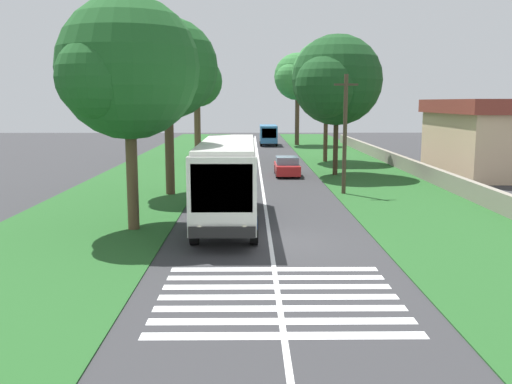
{
  "coord_description": "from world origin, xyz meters",
  "views": [
    {
      "loc": [
        -21.99,
        0.79,
        5.47
      ],
      "look_at": [
        2.37,
        0.54,
        1.6
      ],
      "focal_mm": 39.9,
      "sensor_mm": 36.0,
      "label": 1
    }
  ],
  "objects_px": {
    "roadside_tree_left_1": "(166,71)",
    "roadside_tree_right_2": "(325,76)",
    "trailing_car_1": "(236,157)",
    "roadside_tree_left_2": "(127,72)",
    "roadside_tree_right_0": "(334,82)",
    "trailing_car_3": "(238,147)",
    "roadside_building": "(503,136)",
    "coach_bus": "(228,177)",
    "roadside_tree_left_0": "(195,83)",
    "roadside_tree_right_1": "(296,78)",
    "trailing_car_0": "(287,167)",
    "trailing_car_2": "(240,152)",
    "trailing_minibus_0": "(268,133)",
    "utility_pole": "(345,132)"
  },
  "relations": [
    {
      "from": "trailing_car_3",
      "to": "trailing_minibus_0",
      "type": "distance_m",
      "value": 11.55
    },
    {
      "from": "roadside_tree_left_0",
      "to": "roadside_tree_right_1",
      "type": "relative_size",
      "value": 0.83
    },
    {
      "from": "coach_bus",
      "to": "trailing_minibus_0",
      "type": "distance_m",
      "value": 47.02
    },
    {
      "from": "roadside_building",
      "to": "coach_bus",
      "type": "bearing_deg",
      "value": 130.94
    },
    {
      "from": "trailing_minibus_0",
      "to": "trailing_car_1",
      "type": "bearing_deg",
      "value": 171.05
    },
    {
      "from": "roadside_tree_left_1",
      "to": "roadside_building",
      "type": "xyz_separation_m",
      "value": [
        9.3,
        -24.02,
        -4.36
      ]
    },
    {
      "from": "trailing_car_2",
      "to": "roadside_tree_left_0",
      "type": "distance_m",
      "value": 8.05
    },
    {
      "from": "trailing_minibus_0",
      "to": "roadside_tree_right_0",
      "type": "bearing_deg",
      "value": -172.6
    },
    {
      "from": "roadside_tree_right_0",
      "to": "trailing_car_3",
      "type": "bearing_deg",
      "value": 21.43
    },
    {
      "from": "trailing_car_2",
      "to": "roadside_tree_right_2",
      "type": "bearing_deg",
      "value": -110.23
    },
    {
      "from": "coach_bus",
      "to": "roadside_tree_right_0",
      "type": "xyz_separation_m",
      "value": [
        16.97,
        -7.2,
        4.74
      ]
    },
    {
      "from": "trailing_car_1",
      "to": "roadside_tree_left_0",
      "type": "bearing_deg",
      "value": 52.66
    },
    {
      "from": "coach_bus",
      "to": "trailing_car_2",
      "type": "height_order",
      "value": "coach_bus"
    },
    {
      "from": "roadside_tree_left_1",
      "to": "utility_pole",
      "type": "relative_size",
      "value": 1.46
    },
    {
      "from": "roadside_tree_left_1",
      "to": "trailing_car_3",
      "type": "bearing_deg",
      "value": -7.42
    },
    {
      "from": "trailing_car_1",
      "to": "roadside_tree_right_1",
      "type": "bearing_deg",
      "value": -17.19
    },
    {
      "from": "roadside_tree_left_0",
      "to": "roadside_tree_right_0",
      "type": "xyz_separation_m",
      "value": [
        -10.02,
        -11.16,
        -0.26
      ]
    },
    {
      "from": "roadside_tree_left_0",
      "to": "roadside_tree_right_2",
      "type": "relative_size",
      "value": 0.87
    },
    {
      "from": "roadside_tree_right_2",
      "to": "utility_pole",
      "type": "xyz_separation_m",
      "value": [
        -18.58,
        1.18,
        -4.07
      ]
    },
    {
      "from": "roadside_tree_left_0",
      "to": "roadside_tree_right_2",
      "type": "xyz_separation_m",
      "value": [
        -0.2,
        -11.75,
        0.61
      ]
    },
    {
      "from": "coach_bus",
      "to": "trailing_minibus_0",
      "type": "xyz_separation_m",
      "value": [
        46.9,
        -3.31,
        -0.6
      ]
    },
    {
      "from": "roadside_tree_right_0",
      "to": "utility_pole",
      "type": "height_order",
      "value": "roadside_tree_right_0"
    },
    {
      "from": "roadside_tree_left_0",
      "to": "roadside_tree_left_2",
      "type": "bearing_deg",
      "value": 179.64
    },
    {
      "from": "trailing_car_2",
      "to": "roadside_tree_left_0",
      "type": "height_order",
      "value": "roadside_tree_left_0"
    },
    {
      "from": "roadside_tree_right_0",
      "to": "roadside_tree_right_2",
      "type": "height_order",
      "value": "roadside_tree_right_2"
    },
    {
      "from": "roadside_tree_left_2",
      "to": "roadside_building",
      "type": "xyz_separation_m",
      "value": [
        18.6,
        -24.29,
        -3.82
      ]
    },
    {
      "from": "roadside_tree_right_1",
      "to": "roadside_tree_left_2",
      "type": "bearing_deg",
      "value": 167.21
    },
    {
      "from": "trailing_car_0",
      "to": "roadside_tree_left_2",
      "type": "xyz_separation_m",
      "value": [
        -18.01,
        7.9,
        6.04
      ]
    },
    {
      "from": "trailing_car_0",
      "to": "trailing_car_2",
      "type": "relative_size",
      "value": 1.0
    },
    {
      "from": "trailing_car_3",
      "to": "roadside_tree_right_1",
      "type": "bearing_deg",
      "value": -32.54
    },
    {
      "from": "trailing_car_1",
      "to": "roadside_tree_left_2",
      "type": "height_order",
      "value": "roadside_tree_left_2"
    },
    {
      "from": "trailing_minibus_0",
      "to": "roadside_tree_left_2",
      "type": "xyz_separation_m",
      "value": [
        -48.02,
        7.45,
        5.16
      ]
    },
    {
      "from": "roadside_tree_left_1",
      "to": "roadside_tree_right_2",
      "type": "distance_m",
      "value": 21.95
    },
    {
      "from": "trailing_car_2",
      "to": "trailing_car_3",
      "type": "distance_m",
      "value": 6.31
    },
    {
      "from": "trailing_car_2",
      "to": "utility_pole",
      "type": "bearing_deg",
      "value": -162.91
    },
    {
      "from": "roadside_tree_left_2",
      "to": "roadside_tree_right_0",
      "type": "xyz_separation_m",
      "value": [
        18.08,
        -11.34,
        0.18
      ]
    },
    {
      "from": "trailing_car_1",
      "to": "roadside_tree_left_2",
      "type": "xyz_separation_m",
      "value": [
        -25.29,
        3.87,
        6.04
      ]
    },
    {
      "from": "trailing_car_0",
      "to": "trailing_car_1",
      "type": "bearing_deg",
      "value": 29.0
    },
    {
      "from": "trailing_minibus_0",
      "to": "utility_pole",
      "type": "xyz_separation_m",
      "value": [
        -38.7,
        -3.3,
        2.15
      ]
    },
    {
      "from": "utility_pole",
      "to": "trailing_car_0",
      "type": "bearing_deg",
      "value": 18.12
    },
    {
      "from": "roadside_tree_right_1",
      "to": "trailing_car_0",
      "type": "bearing_deg",
      "value": 174.27
    },
    {
      "from": "trailing_car_0",
      "to": "trailing_car_2",
      "type": "distance_m",
      "value": 13.3
    },
    {
      "from": "utility_pole",
      "to": "trailing_car_3",
      "type": "bearing_deg",
      "value": 13.89
    },
    {
      "from": "trailing_car_3",
      "to": "roadside_tree_right_2",
      "type": "relative_size",
      "value": 0.39
    },
    {
      "from": "trailing_car_1",
      "to": "utility_pole",
      "type": "xyz_separation_m",
      "value": [
        -15.97,
        -6.88,
        3.03
      ]
    },
    {
      "from": "utility_pole",
      "to": "roadside_building",
      "type": "bearing_deg",
      "value": -55.59
    },
    {
      "from": "trailing_car_1",
      "to": "roadside_building",
      "type": "height_order",
      "value": "roadside_building"
    },
    {
      "from": "trailing_car_2",
      "to": "roadside_tree_left_2",
      "type": "xyz_separation_m",
      "value": [
        -30.76,
        4.15,
        6.04
      ]
    },
    {
      "from": "trailing_car_1",
      "to": "roadside_tree_left_2",
      "type": "relative_size",
      "value": 0.44
    },
    {
      "from": "trailing_car_1",
      "to": "trailing_car_3",
      "type": "height_order",
      "value": "same"
    }
  ]
}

